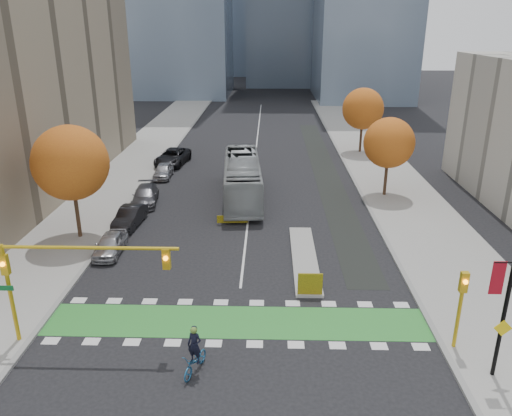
# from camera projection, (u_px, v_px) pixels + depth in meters

# --- Properties ---
(ground) EXTENTS (300.00, 300.00, 0.00)m
(ground) POSITION_uv_depth(u_px,v_px,m) (235.00, 339.00, 24.57)
(ground) COLOR black
(ground) RESTS_ON ground
(sidewalk_west) EXTENTS (7.00, 120.00, 0.15)m
(sidewalk_west) POSITION_uv_depth(u_px,v_px,m) (96.00, 200.00, 43.62)
(sidewalk_west) COLOR gray
(sidewalk_west) RESTS_ON ground
(sidewalk_east) EXTENTS (7.00, 120.00, 0.15)m
(sidewalk_east) POSITION_uv_depth(u_px,v_px,m) (406.00, 203.00, 42.94)
(sidewalk_east) COLOR gray
(sidewalk_east) RESTS_ON ground
(curb_west) EXTENTS (0.30, 120.00, 0.16)m
(curb_west) POSITION_uv_depth(u_px,v_px,m) (136.00, 200.00, 43.54)
(curb_west) COLOR gray
(curb_west) RESTS_ON ground
(curb_east) EXTENTS (0.30, 120.00, 0.16)m
(curb_east) POSITION_uv_depth(u_px,v_px,m) (366.00, 202.00, 43.03)
(curb_east) COLOR gray
(curb_east) RESTS_ON ground
(bike_crossing) EXTENTS (20.00, 3.00, 0.01)m
(bike_crossing) POSITION_uv_depth(u_px,v_px,m) (237.00, 322.00, 25.97)
(bike_crossing) COLOR #2B842F
(bike_crossing) RESTS_ON ground
(centre_line) EXTENTS (0.15, 70.00, 0.01)m
(centre_line) POSITION_uv_depth(u_px,v_px,m) (256.00, 148.00, 62.05)
(centre_line) COLOR silver
(centre_line) RESTS_ON ground
(bike_lane_paint) EXTENTS (2.50, 50.00, 0.01)m
(bike_lane_paint) POSITION_uv_depth(u_px,v_px,m) (325.00, 171.00, 52.49)
(bike_lane_paint) COLOR black
(bike_lane_paint) RESTS_ON ground
(median_island) EXTENTS (1.60, 10.00, 0.16)m
(median_island) POSITION_uv_depth(u_px,v_px,m) (304.00, 258.00, 32.87)
(median_island) COLOR gray
(median_island) RESTS_ON ground
(hazard_board) EXTENTS (1.40, 0.12, 1.30)m
(hazard_board) POSITION_uv_depth(u_px,v_px,m) (310.00, 284.00, 28.13)
(hazard_board) COLOR yellow
(hazard_board) RESTS_ON median_island
(tree_west) EXTENTS (5.20, 5.20, 8.22)m
(tree_west) POSITION_uv_depth(u_px,v_px,m) (71.00, 163.00, 34.16)
(tree_west) COLOR #332114
(tree_west) RESTS_ON ground
(tree_east_near) EXTENTS (4.40, 4.40, 7.08)m
(tree_east_near) POSITION_uv_depth(u_px,v_px,m) (389.00, 143.00, 43.19)
(tree_east_near) COLOR #332114
(tree_east_near) RESTS_ON ground
(tree_east_far) EXTENTS (4.80, 4.80, 7.65)m
(tree_east_far) POSITION_uv_depth(u_px,v_px,m) (363.00, 109.00, 58.03)
(tree_east_far) COLOR #332114
(tree_east_far) RESTS_ON ground
(traffic_signal_west) EXTENTS (8.53, 0.56, 5.20)m
(traffic_signal_west) POSITION_uv_depth(u_px,v_px,m) (60.00, 269.00, 22.89)
(traffic_signal_west) COLOR #BF9914
(traffic_signal_west) RESTS_ON ground
(traffic_signal_east) EXTENTS (0.35, 0.43, 4.10)m
(traffic_signal_east) POSITION_uv_depth(u_px,v_px,m) (461.00, 299.00, 22.88)
(traffic_signal_east) COLOR #BF9914
(traffic_signal_east) RESTS_ON ground
(banner_lamppost) EXTENTS (1.65, 0.36, 8.28)m
(banner_lamppost) POSITION_uv_depth(u_px,v_px,m) (510.00, 284.00, 20.33)
(banner_lamppost) COLOR black
(banner_lamppost) RESTS_ON ground
(cyclist) EXTENTS (1.32, 2.13, 2.32)m
(cyclist) POSITION_uv_depth(u_px,v_px,m) (195.00, 357.00, 22.00)
(cyclist) COLOR #1D5687
(cyclist) RESTS_ON ground
(bus) EXTENTS (3.96, 13.27, 3.65)m
(bus) POSITION_uv_depth(u_px,v_px,m) (242.00, 178.00, 43.76)
(bus) COLOR #969B9D
(bus) RESTS_ON ground
(parked_car_a) EXTENTS (1.66, 4.08, 1.39)m
(parked_car_a) POSITION_uv_depth(u_px,v_px,m) (110.00, 244.00, 33.43)
(parked_car_a) COLOR #A5A5AA
(parked_car_a) RESTS_ON ground
(parked_car_b) EXTENTS (1.90, 4.51, 1.45)m
(parked_car_b) POSITION_uv_depth(u_px,v_px,m) (130.00, 217.00, 38.11)
(parked_car_b) COLOR black
(parked_car_b) RESTS_ON ground
(parked_car_c) EXTENTS (2.59, 5.18, 1.44)m
(parked_car_c) POSITION_uv_depth(u_px,v_px,m) (145.00, 195.00, 42.79)
(parked_car_c) COLOR #4F4E53
(parked_car_c) RESTS_ON ground
(parked_car_d) EXTENTS (3.60, 6.37, 1.68)m
(parked_car_d) POSITION_uv_depth(u_px,v_px,m) (173.00, 157.00, 54.66)
(parked_car_d) COLOR black
(parked_car_d) RESTS_ON ground
(parked_car_e) EXTENTS (1.74, 4.15, 1.40)m
(parked_car_e) POSITION_uv_depth(u_px,v_px,m) (163.00, 171.00, 50.03)
(parked_car_e) COLOR #A5A5AA
(parked_car_e) RESTS_ON ground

